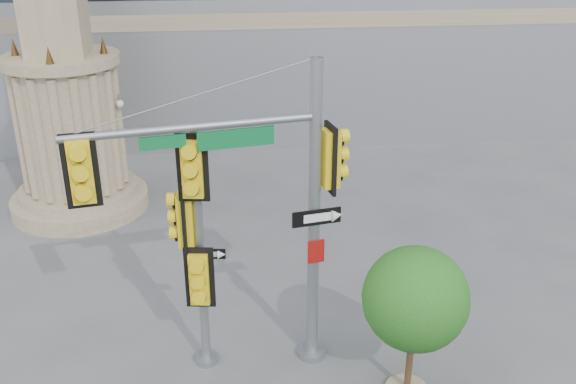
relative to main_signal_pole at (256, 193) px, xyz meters
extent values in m
plane|color=#545456|center=(0.68, -0.29, -4.12)|extent=(120.00, 120.00, 0.00)
cylinder|color=gray|center=(-5.32, 8.71, -3.87)|extent=(4.40, 4.40, 0.50)
cylinder|color=gray|center=(-5.32, 8.71, -3.47)|extent=(3.80, 3.80, 0.30)
cylinder|color=gray|center=(-5.32, 8.71, -1.32)|extent=(3.00, 3.00, 4.00)
cylinder|color=gray|center=(-5.32, 8.71, 0.83)|extent=(3.50, 3.50, 0.30)
cone|color=#472D14|center=(-4.02, 8.71, 1.23)|extent=(0.24, 0.24, 0.50)
cone|color=#472D14|center=(-6.62, 8.71, 1.23)|extent=(0.24, 0.24, 0.50)
cylinder|color=slate|center=(1.18, 0.22, -4.06)|extent=(0.62, 0.62, 0.13)
cylinder|color=slate|center=(1.18, 0.22, -0.80)|extent=(0.24, 0.24, 6.65)
cylinder|color=slate|center=(-1.11, -0.20, 1.42)|extent=(4.61, 0.98, 0.16)
cube|color=#0D6D31|center=(-0.34, -0.08, 1.14)|extent=(1.43, 0.30, 0.35)
cube|color=yellow|center=(-3.07, -0.55, 0.81)|extent=(0.66, 0.41, 1.39)
cube|color=yellow|center=(1.49, 0.27, 0.53)|extent=(0.41, 0.66, 1.39)
cube|color=black|center=(1.21, 0.06, -0.63)|extent=(1.01, 0.21, 0.33)
cube|color=maroon|center=(1.21, 0.06, -1.41)|extent=(0.36, 0.10, 0.51)
cylinder|color=slate|center=(-1.14, 0.26, -4.06)|extent=(0.52, 0.52, 0.13)
cylinder|color=slate|center=(-1.14, 0.26, -1.40)|extent=(0.20, 0.20, 5.44)
cube|color=yellow|center=(-1.17, 0.03, 0.55)|extent=(0.63, 0.38, 1.36)
cube|color=yellow|center=(-1.38, 0.29, -0.64)|extent=(0.38, 0.63, 1.36)
cube|color=yellow|center=(-1.17, 0.03, -1.84)|extent=(0.63, 0.38, 1.36)
cube|color=black|center=(-0.96, 0.11, -1.35)|extent=(0.67, 0.12, 0.22)
cylinder|color=#382314|center=(2.96, -1.18, -3.24)|extent=(0.14, 0.14, 1.77)
sphere|color=#16611B|center=(2.96, -1.18, -1.86)|extent=(2.07, 2.07, 2.07)
sphere|color=#16611B|center=(3.40, -0.93, -2.15)|extent=(1.28, 1.28, 1.28)
sphere|color=#16611B|center=(2.61, -1.43, -2.10)|extent=(1.08, 1.08, 1.08)
camera|label=1|loc=(-0.63, -11.26, 5.00)|focal=40.00mm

